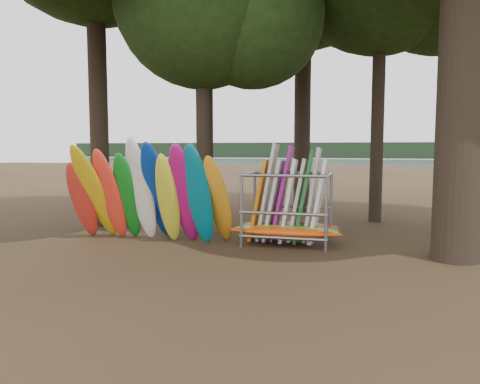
# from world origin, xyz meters

# --- Properties ---
(ground) EXTENTS (120.00, 120.00, 0.00)m
(ground) POSITION_xyz_m (0.00, 0.00, 0.00)
(ground) COLOR #47331E
(ground) RESTS_ON ground
(lake) EXTENTS (160.00, 160.00, 0.00)m
(lake) POSITION_xyz_m (0.00, 60.00, 0.00)
(lake) COLOR gray
(lake) RESTS_ON ground
(far_shore) EXTENTS (160.00, 4.00, 4.00)m
(far_shore) POSITION_xyz_m (0.00, 110.00, 2.00)
(far_shore) COLOR black
(far_shore) RESTS_ON ground
(oak_5) EXTENTS (6.24, 6.24, 9.92)m
(oak_5) POSITION_xyz_m (-1.94, 2.59, 7.19)
(oak_5) COLOR black
(oak_5) RESTS_ON ground
(kayak_row) EXTENTS (4.81, 2.35, 3.10)m
(kayak_row) POSITION_xyz_m (-2.85, 0.51, 1.34)
(kayak_row) COLOR red
(kayak_row) RESTS_ON ground
(storage_rack) EXTENTS (3.08, 1.57, 2.81)m
(storage_rack) POSITION_xyz_m (1.01, 1.35, 0.94)
(storage_rack) COLOR gray
(storage_rack) RESTS_ON ground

